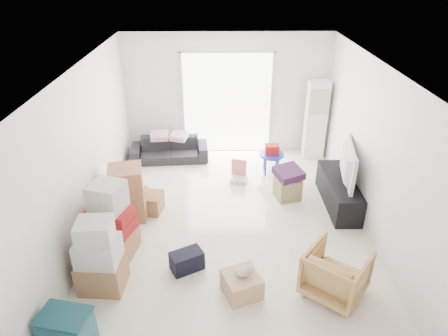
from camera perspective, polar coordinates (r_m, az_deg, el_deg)
room_shell at (r=6.21m, az=0.99°, el=1.94°), size 4.98×6.48×3.18m
sliding_door at (r=9.01m, az=0.45°, el=9.74°), size 2.10×0.04×2.33m
ac_tower at (r=9.08m, az=12.96°, el=6.68°), size 0.45×0.30×1.75m
tv_console at (r=7.61m, az=16.03°, el=-3.29°), size 0.47×1.56×0.52m
television at (r=7.45m, az=16.37°, el=-1.08°), size 0.86×1.26×0.15m
sofa at (r=8.98m, az=-7.82°, el=3.11°), size 1.72×0.62×0.66m
pillow_left at (r=8.86m, az=-9.27°, el=5.40°), size 0.39×0.32×0.12m
pillow_right at (r=8.77m, az=-6.51°, el=5.31°), size 0.37×0.33×0.11m
armchair at (r=5.68m, az=15.76°, el=-13.97°), size 1.02×1.01×0.77m
storage_bins at (r=5.18m, az=-21.40°, el=-21.31°), size 0.62×0.49×0.64m
box_stack_a at (r=5.75m, az=-17.34°, el=-12.25°), size 0.64×0.54×1.10m
box_stack_b at (r=6.25m, az=-15.76°, el=-7.76°), size 0.77×0.71×1.24m
box_stack_c at (r=7.08m, az=-13.64°, el=-3.56°), size 0.65×0.64×0.96m
loose_box at (r=7.30m, az=-10.51°, el=-4.87°), size 0.48×0.48×0.35m
duffel_bag at (r=6.01m, az=-5.33°, el=-13.06°), size 0.54×0.46×0.30m
ottoman at (r=7.63m, az=9.04°, el=-2.82°), size 0.51×0.51×0.42m
blanket at (r=7.49m, az=9.20°, el=-0.97°), size 0.60×0.60×0.14m
kids_table at (r=8.35m, az=6.83°, el=2.13°), size 0.51×0.51×0.64m
toy_walker at (r=8.15m, az=2.15°, el=-1.00°), size 0.39×0.36×0.44m
wood_crate at (r=5.63m, az=2.54°, el=-16.26°), size 0.60×0.60×0.31m
plush_bunny at (r=5.49m, az=2.91°, el=-14.57°), size 0.28×0.16×0.14m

